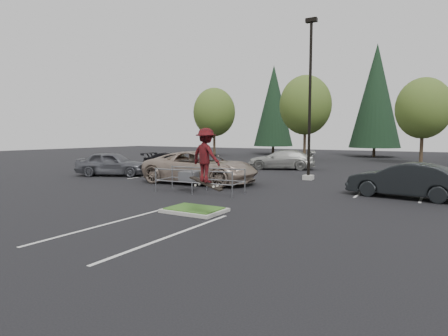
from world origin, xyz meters
The scene contains 16 objects.
ground centered at (0.00, 0.00, 0.00)m, with size 120.00×120.00×0.00m, color black.
grass_median centered at (0.00, 0.00, 0.08)m, with size 2.20×1.60×0.16m.
stall_lines centered at (-1.35, 6.02, 0.00)m, with size 22.62×17.60×0.01m.
light_pole centered at (0.50, 12.00, 4.56)m, with size 0.70×0.60×10.12m.
decid_a centered at (-18.01, 30.03, 5.58)m, with size 5.44×5.44×8.91m.
decid_b centered at (-6.01, 30.53, 6.04)m, with size 5.89×5.89×9.64m.
decid_c centered at (5.99, 29.83, 5.25)m, with size 5.12×5.12×8.38m.
conif_a centered at (-14.00, 40.00, 7.10)m, with size 5.72×5.72×13.00m.
conif_b centered at (0.00, 40.50, 7.85)m, with size 6.38×6.38×14.50m.
cart_corral centered at (-2.99, 3.96, 0.77)m, with size 4.46×1.93×1.23m.
skateboarder centered at (1.20, -1.00, 2.21)m, with size 1.29×0.92×2.07m.
car_l_tan centered at (-4.50, 7.00, 0.96)m, with size 3.19×6.92×1.92m, color gray.
car_l_black centered at (-10.00, 11.50, 0.76)m, with size 2.12×5.21×1.51m, color black.
car_l_grey centered at (-12.19, 7.20, 0.85)m, with size 2.01×5.00×1.70m, color #505158.
car_r_charc centered at (6.50, 7.56, 0.81)m, with size 1.72×4.95×1.63m, color black.
car_far_silver centered at (-3.71, 18.00, 0.81)m, with size 2.26×5.56×1.61m, color #AEAFA9.
Camera 1 is at (8.06, -11.39, 2.92)m, focal length 30.00 mm.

